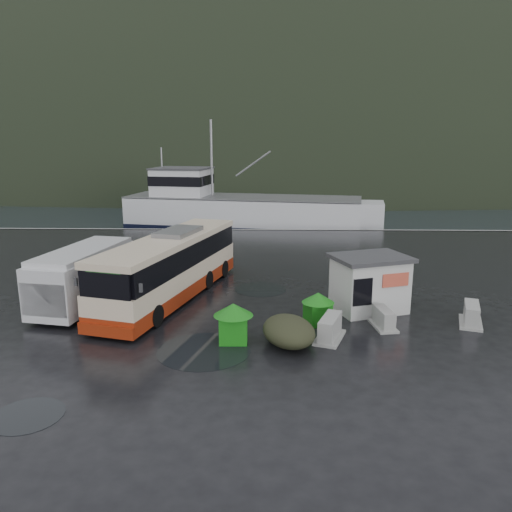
{
  "coord_description": "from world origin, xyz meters",
  "views": [
    {
      "loc": [
        3.16,
        -19.84,
        7.16
      ],
      "look_at": [
        2.6,
        3.41,
        1.7
      ],
      "focal_mm": 35.0,
      "sensor_mm": 36.0,
      "label": 1
    }
  ],
  "objects_px": {
    "fishing_trawler": "(243,217)",
    "jersey_barrier_c": "(470,324)",
    "jersey_barrier_a": "(329,339)",
    "jersey_barrier_b": "(383,327)",
    "dome_tent": "(289,344)",
    "waste_bin_right": "(317,324)",
    "coach_bus": "(172,297)",
    "waste_bin_left": "(234,341)",
    "white_van": "(87,304)",
    "ticket_kiosk": "(368,310)"
  },
  "relations": [
    {
      "from": "fishing_trawler",
      "to": "waste_bin_right",
      "type": "bearing_deg",
      "value": -70.81
    },
    {
      "from": "ticket_kiosk",
      "to": "waste_bin_right",
      "type": "bearing_deg",
      "value": -164.1
    },
    {
      "from": "fishing_trawler",
      "to": "dome_tent",
      "type": "bearing_deg",
      "value": -73.72
    },
    {
      "from": "coach_bus",
      "to": "jersey_barrier_c",
      "type": "bearing_deg",
      "value": 1.18
    },
    {
      "from": "fishing_trawler",
      "to": "waste_bin_left",
      "type": "bearing_deg",
      "value": -77.47
    },
    {
      "from": "white_van",
      "to": "jersey_barrier_b",
      "type": "height_order",
      "value": "white_van"
    },
    {
      "from": "coach_bus",
      "to": "ticket_kiosk",
      "type": "distance_m",
      "value": 8.88
    },
    {
      "from": "dome_tent",
      "to": "ticket_kiosk",
      "type": "bearing_deg",
      "value": 46.32
    },
    {
      "from": "coach_bus",
      "to": "jersey_barrier_a",
      "type": "height_order",
      "value": "coach_bus"
    },
    {
      "from": "dome_tent",
      "to": "jersey_barrier_b",
      "type": "distance_m",
      "value": 4.14
    },
    {
      "from": "ticket_kiosk",
      "to": "jersey_barrier_b",
      "type": "height_order",
      "value": "ticket_kiosk"
    },
    {
      "from": "coach_bus",
      "to": "white_van",
      "type": "distance_m",
      "value": 3.77
    },
    {
      "from": "white_van",
      "to": "dome_tent",
      "type": "xyz_separation_m",
      "value": [
        8.79,
        -4.18,
        0.0
      ]
    },
    {
      "from": "waste_bin_left",
      "to": "waste_bin_right",
      "type": "xyz_separation_m",
      "value": [
        3.22,
        1.86,
        0.0
      ]
    },
    {
      "from": "white_van",
      "to": "waste_bin_left",
      "type": "height_order",
      "value": "white_van"
    },
    {
      "from": "waste_bin_left",
      "to": "dome_tent",
      "type": "xyz_separation_m",
      "value": [
        1.99,
        -0.21,
        0.0
      ]
    },
    {
      "from": "jersey_barrier_b",
      "to": "fishing_trawler",
      "type": "relative_size",
      "value": 0.06
    },
    {
      "from": "dome_tent",
      "to": "ticket_kiosk",
      "type": "relative_size",
      "value": 0.82
    },
    {
      "from": "coach_bus",
      "to": "waste_bin_right",
      "type": "bearing_deg",
      "value": -11.42
    },
    {
      "from": "waste_bin_right",
      "to": "jersey_barrier_b",
      "type": "distance_m",
      "value": 2.55
    },
    {
      "from": "waste_bin_right",
      "to": "jersey_barrier_b",
      "type": "xyz_separation_m",
      "value": [
        2.53,
        -0.33,
        0.0
      ]
    },
    {
      "from": "white_van",
      "to": "jersey_barrier_b",
      "type": "distance_m",
      "value": 12.79
    },
    {
      "from": "jersey_barrier_a",
      "to": "dome_tent",
      "type": "bearing_deg",
      "value": -161.88
    },
    {
      "from": "dome_tent",
      "to": "jersey_barrier_a",
      "type": "distance_m",
      "value": 1.6
    },
    {
      "from": "waste_bin_left",
      "to": "fishing_trawler",
      "type": "bearing_deg",
      "value": 92.2
    },
    {
      "from": "white_van",
      "to": "fishing_trawler",
      "type": "xyz_separation_m",
      "value": [
        5.66,
        25.86,
        0.0
      ]
    },
    {
      "from": "jersey_barrier_a",
      "to": "jersey_barrier_b",
      "type": "height_order",
      "value": "jersey_barrier_a"
    },
    {
      "from": "jersey_barrier_a",
      "to": "white_van",
      "type": "bearing_deg",
      "value": 160.37
    },
    {
      "from": "white_van",
      "to": "ticket_kiosk",
      "type": "bearing_deg",
      "value": 8.13
    },
    {
      "from": "waste_bin_right",
      "to": "coach_bus",
      "type": "bearing_deg",
      "value": 153.34
    },
    {
      "from": "dome_tent",
      "to": "jersey_barrier_c",
      "type": "xyz_separation_m",
      "value": [
        7.31,
        2.16,
        0.0
      ]
    },
    {
      "from": "coach_bus",
      "to": "fishing_trawler",
      "type": "distance_m",
      "value": 24.84
    },
    {
      "from": "waste_bin_right",
      "to": "jersey_barrier_a",
      "type": "height_order",
      "value": "waste_bin_right"
    },
    {
      "from": "jersey_barrier_b",
      "to": "dome_tent",
      "type": "bearing_deg",
      "value": -155.19
    },
    {
      "from": "jersey_barrier_c",
      "to": "white_van",
      "type": "bearing_deg",
      "value": 172.83
    },
    {
      "from": "dome_tent",
      "to": "fishing_trawler",
      "type": "bearing_deg",
      "value": 95.96
    },
    {
      "from": "dome_tent",
      "to": "white_van",
      "type": "bearing_deg",
      "value": 154.58
    },
    {
      "from": "ticket_kiosk",
      "to": "waste_bin_left",
      "type": "bearing_deg",
      "value": -167.21
    },
    {
      "from": "dome_tent",
      "to": "jersey_barrier_b",
      "type": "bearing_deg",
      "value": 24.81
    },
    {
      "from": "fishing_trawler",
      "to": "jersey_barrier_c",
      "type": "bearing_deg",
      "value": -59.15
    },
    {
      "from": "waste_bin_left",
      "to": "fishing_trawler",
      "type": "relative_size",
      "value": 0.06
    },
    {
      "from": "waste_bin_left",
      "to": "jersey_barrier_c",
      "type": "relative_size",
      "value": 0.86
    },
    {
      "from": "white_van",
      "to": "jersey_barrier_a",
      "type": "relative_size",
      "value": 3.56
    },
    {
      "from": "waste_bin_right",
      "to": "fishing_trawler",
      "type": "distance_m",
      "value": 28.31
    },
    {
      "from": "jersey_barrier_a",
      "to": "jersey_barrier_b",
      "type": "relative_size",
      "value": 1.16
    },
    {
      "from": "coach_bus",
      "to": "waste_bin_right",
      "type": "distance_m",
      "value": 7.17
    },
    {
      "from": "waste_bin_left",
      "to": "ticket_kiosk",
      "type": "xyz_separation_m",
      "value": [
        5.55,
        3.53,
        0.0
      ]
    },
    {
      "from": "ticket_kiosk",
      "to": "fishing_trawler",
      "type": "bearing_deg",
      "value": 84.64
    },
    {
      "from": "ticket_kiosk",
      "to": "jersey_barrier_a",
      "type": "distance_m",
      "value": 3.82
    },
    {
      "from": "dome_tent",
      "to": "jersey_barrier_b",
      "type": "height_order",
      "value": "dome_tent"
    }
  ]
}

